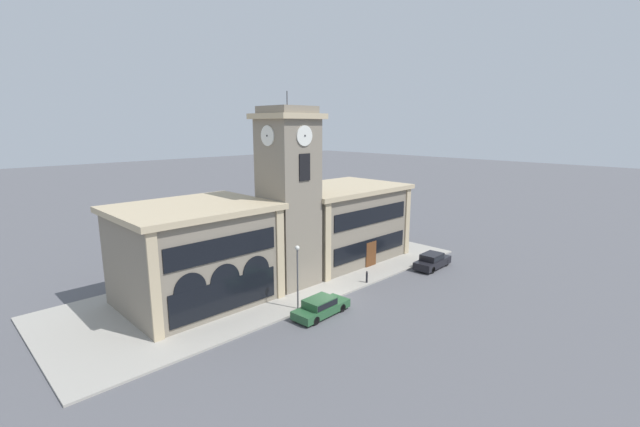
% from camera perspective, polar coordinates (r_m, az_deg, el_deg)
% --- Properties ---
extents(ground_plane, '(300.00, 300.00, 0.00)m').
position_cam_1_polar(ground_plane, '(35.41, 1.52, -11.55)').
color(ground_plane, '#56565B').
extents(sidewalk_kerb, '(38.61, 13.95, 0.15)m').
position_cam_1_polar(sidewalk_kerb, '(40.21, -5.69, -8.59)').
color(sidewalk_kerb, '#A39E93').
rests_on(sidewalk_kerb, ground_plane).
extents(clock_tower, '(4.80, 4.80, 16.72)m').
position_cam_1_polar(clock_tower, '(36.87, -4.21, 2.03)').
color(clock_tower, gray).
rests_on(clock_tower, ground_plane).
extents(town_hall_left_wing, '(11.65, 9.50, 7.93)m').
position_cam_1_polar(town_hall_left_wing, '(35.37, -16.37, -5.19)').
color(town_hall_left_wing, gray).
rests_on(town_hall_left_wing, ground_plane).
extents(town_hall_right_wing, '(13.66, 9.50, 7.78)m').
position_cam_1_polar(town_hall_right_wing, '(45.25, 2.54, -1.16)').
color(town_hall_right_wing, gray).
rests_on(town_hall_right_wing, ground_plane).
extents(parked_car_near, '(4.85, 2.09, 1.37)m').
position_cam_1_polar(parked_car_near, '(32.65, 0.08, -12.27)').
color(parked_car_near, '#285633').
rests_on(parked_car_near, ground_plane).
extents(parked_car_mid, '(4.72, 2.05, 1.51)m').
position_cam_1_polar(parked_car_mid, '(44.19, 14.74, -6.07)').
color(parked_car_mid, black).
rests_on(parked_car_mid, ground_plane).
extents(street_lamp, '(0.36, 0.36, 5.01)m').
position_cam_1_polar(street_lamp, '(32.50, -3.02, -7.11)').
color(street_lamp, '#4C4C51').
rests_on(street_lamp, sidewalk_kerb).
extents(bollard, '(0.18, 0.18, 1.06)m').
position_cam_1_polar(bollard, '(38.85, 6.26, -8.41)').
color(bollard, black).
rests_on(bollard, sidewalk_kerb).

